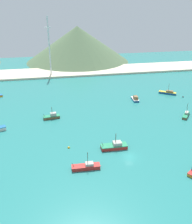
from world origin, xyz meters
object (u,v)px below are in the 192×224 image
at_px(fishing_boat_6, 114,146).
at_px(buoy_2, 183,97).
at_px(fishing_boat_9, 168,93).
at_px(fishing_boat_1, 52,116).
at_px(fishing_boat_10, 135,99).
at_px(fishing_boat_2, 86,167).
at_px(buoy_0, 69,148).
at_px(radio_tower, 49,46).
at_px(fishing_boat_12, 186,115).

height_order(fishing_boat_6, buoy_2, fishing_boat_6).
bearing_deg(fishing_boat_6, buoy_2, 40.40).
xyz_separation_m(fishing_boat_6, fishing_boat_9, (42.90, 47.65, -0.14)).
bearing_deg(fishing_boat_1, fishing_boat_6, -54.97).
height_order(fishing_boat_1, fishing_boat_6, fishing_boat_6).
bearing_deg(fishing_boat_10, fishing_boat_6, -118.02).
bearing_deg(fishing_boat_2, buoy_2, 40.25).
relative_size(fishing_boat_6, buoy_2, 12.10).
distance_m(buoy_0, radio_tower, 96.42).
height_order(fishing_boat_9, buoy_2, fishing_boat_9).
distance_m(fishing_boat_9, buoy_2, 8.51).
distance_m(fishing_boat_10, buoy_0, 53.79).
bearing_deg(fishing_boat_12, fishing_boat_1, 170.57).
bearing_deg(buoy_0, buoy_2, 30.79).
relative_size(buoy_0, buoy_2, 1.14).
distance_m(fishing_boat_6, fishing_boat_12, 41.98).
relative_size(fishing_boat_2, fishing_boat_10, 1.26).
distance_m(fishing_boat_1, buoy_2, 69.57).
bearing_deg(fishing_boat_2, fishing_boat_9, 46.45).
xyz_separation_m(fishing_boat_9, radio_tower, (-60.65, 50.04, 18.61)).
xyz_separation_m(fishing_boat_1, buoy_0, (4.67, -25.26, -0.76)).
bearing_deg(fishing_boat_6, fishing_boat_1, 125.03).
bearing_deg(fishing_boat_6, radio_tower, 100.30).
relative_size(fishing_boat_1, buoy_2, 9.60).
bearing_deg(radio_tower, fishing_boat_2, -86.53).
bearing_deg(fishing_boat_12, buoy_0, -163.41).
bearing_deg(buoy_0, fishing_boat_1, 100.49).
xyz_separation_m(fishing_boat_9, buoy_2, (5.52, -6.45, -0.61)).
relative_size(fishing_boat_2, buoy_2, 11.53).
xyz_separation_m(fishing_boat_12, radio_tower, (-55.21, 78.73, 18.64)).
bearing_deg(fishing_boat_6, fishing_boat_2, -140.40).
xyz_separation_m(fishing_boat_1, buoy_2, (68.40, 12.71, -0.77)).
bearing_deg(radio_tower, buoy_0, -88.51).
height_order(fishing_boat_1, buoy_0, fishing_boat_1).
bearing_deg(fishing_boat_1, fishing_boat_10, 17.45).
bearing_deg(radio_tower, fishing_boat_6, -79.70).
height_order(fishing_boat_10, buoy_0, fishing_boat_10).
bearing_deg(fishing_boat_10, fishing_boat_9, 15.90).
distance_m(fishing_boat_1, fishing_boat_10, 44.24).
xyz_separation_m(fishing_boat_10, buoy_0, (-37.53, -38.53, -0.75)).
bearing_deg(fishing_boat_1, radio_tower, 88.16).
relative_size(buoy_0, radio_tower, 0.02).
bearing_deg(buoy_0, fishing_boat_2, -72.22).
distance_m(fishing_boat_1, fishing_boat_2, 38.81).
bearing_deg(fishing_boat_9, fishing_boat_6, -132.00).
height_order(fishing_boat_6, fishing_boat_9, fishing_boat_9).
xyz_separation_m(fishing_boat_12, buoy_0, (-52.76, -15.72, -0.57)).
distance_m(fishing_boat_2, radio_tower, 108.82).
relative_size(fishing_boat_1, fishing_boat_10, 1.05).
relative_size(fishing_boat_9, fishing_boat_12, 1.23).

